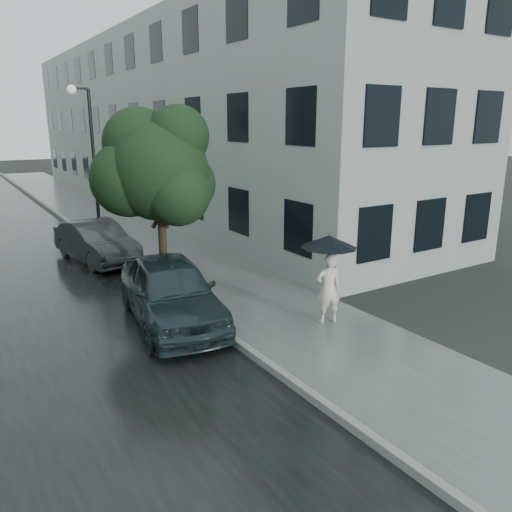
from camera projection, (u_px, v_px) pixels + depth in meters
ground at (310, 336)px, 10.73m from camera, size 120.00×120.00×0.00m
sidewalk at (134, 233)px, 20.64m from camera, size 3.50×60.00×0.01m
kerb_near at (89, 237)px, 19.68m from camera, size 0.15×60.00×0.15m
building_near at (174, 121)px, 28.29m from camera, size 7.02×36.00×9.00m
pedestrian at (328, 289)px, 11.27m from camera, size 0.67×0.53×1.63m
umbrella at (329, 241)px, 11.01m from camera, size 1.64×1.64×1.17m
street_tree at (158, 169)px, 12.93m from camera, size 3.36×3.05×4.91m
lamp_post at (90, 157)px, 17.89m from camera, size 0.85×0.35×5.70m
car_near at (171, 291)px, 11.30m from camera, size 2.45×4.67×1.52m
car_far at (96, 242)px, 16.35m from camera, size 1.96×4.19×1.33m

